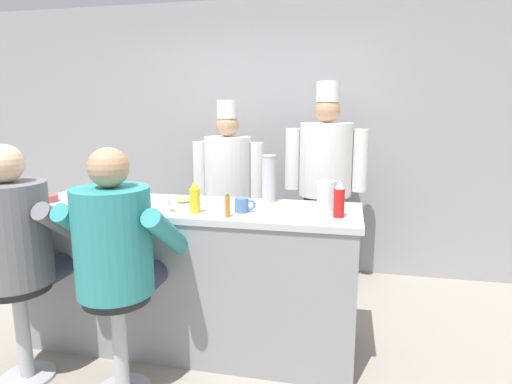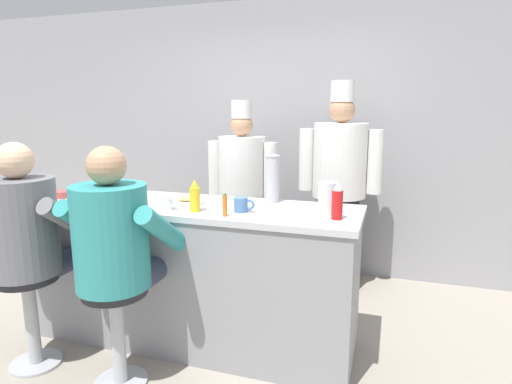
% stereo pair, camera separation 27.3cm
% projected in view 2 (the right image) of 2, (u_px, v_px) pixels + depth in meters
% --- Properties ---
extents(ground_plane, '(20.00, 20.00, 0.00)m').
position_uv_depth(ground_plane, '(173.00, 364.00, 2.81)').
color(ground_plane, '#9E9384').
extents(wall_back, '(10.00, 0.06, 2.70)m').
position_uv_depth(wall_back, '(263.00, 138.00, 4.42)').
color(wall_back, '#99999E').
rests_on(wall_back, ground_plane).
extents(diner_counter, '(2.30, 0.68, 1.01)m').
position_uv_depth(diner_counter, '(194.00, 273.00, 3.03)').
color(diner_counter, gray).
rests_on(diner_counter, ground_plane).
extents(ketchup_bottle_red, '(0.07, 0.07, 0.23)m').
position_uv_depth(ketchup_bottle_red, '(337.00, 202.00, 2.52)').
color(ketchup_bottle_red, red).
rests_on(ketchup_bottle_red, diner_counter).
extents(mustard_bottle_yellow, '(0.07, 0.07, 0.21)m').
position_uv_depth(mustard_bottle_yellow, '(195.00, 197.00, 2.71)').
color(mustard_bottle_yellow, yellow).
rests_on(mustard_bottle_yellow, diner_counter).
extents(hot_sauce_bottle_orange, '(0.03, 0.03, 0.14)m').
position_uv_depth(hot_sauce_bottle_orange, '(225.00, 205.00, 2.59)').
color(hot_sauce_bottle_orange, orange).
rests_on(hot_sauce_bottle_orange, diner_counter).
extents(water_pitcher_clear, '(0.14, 0.12, 0.19)m').
position_uv_depth(water_pitcher_clear, '(327.00, 197.00, 2.68)').
color(water_pitcher_clear, silver).
rests_on(water_pitcher_clear, diner_counter).
extents(breakfast_plate, '(0.26, 0.26, 0.05)m').
position_uv_depth(breakfast_plate, '(186.00, 201.00, 2.96)').
color(breakfast_plate, white).
rests_on(breakfast_plate, diner_counter).
extents(cereal_bowl, '(0.13, 0.13, 0.05)m').
position_uv_depth(cereal_bowl, '(62.00, 194.00, 3.15)').
color(cereal_bowl, '#B24C47').
rests_on(cereal_bowl, diner_counter).
extents(coffee_mug_white, '(0.12, 0.08, 0.08)m').
position_uv_depth(coffee_mug_white, '(168.00, 203.00, 2.77)').
color(coffee_mug_white, white).
rests_on(coffee_mug_white, diner_counter).
extents(coffee_mug_blue, '(0.14, 0.09, 0.09)m').
position_uv_depth(coffee_mug_blue, '(242.00, 205.00, 2.71)').
color(coffee_mug_blue, '#4C7AB2').
rests_on(coffee_mug_blue, diner_counter).
extents(cup_stack_steel, '(0.10, 0.10, 0.33)m').
position_uv_depth(cup_stack_steel, '(273.00, 179.00, 2.97)').
color(cup_stack_steel, '#B7BABF').
rests_on(cup_stack_steel, diner_counter).
extents(diner_seated_grey, '(0.65, 0.64, 1.46)m').
position_uv_depth(diner_seated_grey, '(27.00, 233.00, 2.68)').
color(diner_seated_grey, '#B2B5BA').
rests_on(diner_seated_grey, ground_plane).
extents(diner_seated_teal, '(0.64, 0.64, 1.45)m').
position_uv_depth(diner_seated_teal, '(116.00, 243.00, 2.48)').
color(diner_seated_teal, '#B2B5BA').
rests_on(diner_seated_teal, ground_plane).
extents(cook_in_whites_near, '(0.68, 0.43, 1.73)m').
position_uv_depth(cook_in_whites_near, '(242.00, 184.00, 4.04)').
color(cook_in_whites_near, '#232328').
rests_on(cook_in_whites_near, ground_plane).
extents(cook_in_whites_far, '(0.74, 0.47, 1.89)m').
position_uv_depth(cook_in_whites_far, '(339.00, 178.00, 3.83)').
color(cook_in_whites_far, '#232328').
rests_on(cook_in_whites_far, ground_plane).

